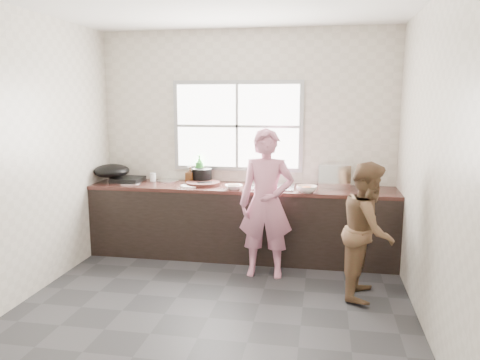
% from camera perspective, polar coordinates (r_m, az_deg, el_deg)
% --- Properties ---
extents(floor, '(3.60, 3.20, 0.01)m').
position_cam_1_polar(floor, '(4.57, -2.76, -14.53)').
color(floor, '#2C2C2F').
rests_on(floor, ground).
extents(ceiling, '(3.60, 3.20, 0.01)m').
position_cam_1_polar(ceiling, '(4.24, -3.09, 21.04)').
color(ceiling, silver).
rests_on(ceiling, wall_back).
extents(wall_back, '(3.60, 0.01, 2.70)m').
position_cam_1_polar(wall_back, '(5.76, 0.70, 4.60)').
color(wall_back, beige).
rests_on(wall_back, ground).
extents(wall_left, '(0.01, 3.20, 2.70)m').
position_cam_1_polar(wall_left, '(4.93, -23.86, 2.82)').
color(wall_left, silver).
rests_on(wall_left, ground).
extents(wall_right, '(0.01, 3.20, 2.70)m').
position_cam_1_polar(wall_right, '(4.18, 21.99, 1.81)').
color(wall_right, beige).
rests_on(wall_right, ground).
extents(wall_front, '(3.60, 0.01, 2.70)m').
position_cam_1_polar(wall_front, '(2.68, -10.68, -1.86)').
color(wall_front, beige).
rests_on(wall_front, ground).
extents(cabinet, '(3.60, 0.62, 0.82)m').
position_cam_1_polar(cabinet, '(5.62, 0.15, -5.28)').
color(cabinet, black).
rests_on(cabinet, floor).
extents(countertop, '(3.60, 0.64, 0.04)m').
position_cam_1_polar(countertop, '(5.53, 0.15, -0.98)').
color(countertop, '#341A15').
rests_on(countertop, cabinet).
extents(sink, '(0.55, 0.45, 0.02)m').
position_cam_1_polar(sink, '(5.47, 3.76, -0.84)').
color(sink, silver).
rests_on(sink, countertop).
extents(faucet, '(0.02, 0.02, 0.30)m').
position_cam_1_polar(faucet, '(5.64, 4.01, 0.98)').
color(faucet, silver).
rests_on(faucet, countertop).
extents(window_frame, '(1.60, 0.05, 1.10)m').
position_cam_1_polar(window_frame, '(5.75, -0.31, 6.59)').
color(window_frame, '#9EA0A5').
rests_on(window_frame, wall_back).
extents(window_glazing, '(1.50, 0.01, 1.00)m').
position_cam_1_polar(window_glazing, '(5.72, -0.36, 6.57)').
color(window_glazing, white).
rests_on(window_glazing, window_frame).
extents(woman, '(0.54, 0.36, 1.48)m').
position_cam_1_polar(woman, '(4.96, 3.23, -3.47)').
color(woman, pink).
rests_on(woman, floor).
extents(person_side, '(0.60, 0.72, 1.31)m').
position_cam_1_polar(person_side, '(4.62, 15.35, -5.91)').
color(person_side, brown).
rests_on(person_side, floor).
extents(cutting_board, '(0.54, 0.54, 0.04)m').
position_cam_1_polar(cutting_board, '(5.61, -4.54, -0.42)').
color(cutting_board, '#331813').
rests_on(cutting_board, countertop).
extents(cleaver, '(0.20, 0.16, 0.01)m').
position_cam_1_polar(cleaver, '(5.54, -4.33, -0.31)').
color(cleaver, '#B8BCBF').
rests_on(cleaver, cutting_board).
extents(bowl_mince, '(0.25, 0.25, 0.05)m').
position_cam_1_polar(bowl_mince, '(5.35, -0.76, -0.85)').
color(bowl_mince, white).
rests_on(bowl_mince, countertop).
extents(bowl_crabs, '(0.20, 0.20, 0.06)m').
position_cam_1_polar(bowl_crabs, '(5.23, 8.13, -1.16)').
color(bowl_crabs, white).
rests_on(bowl_crabs, countertop).
extents(bowl_held, '(0.25, 0.25, 0.07)m').
position_cam_1_polar(bowl_held, '(5.32, 3.59, -0.85)').
color(bowl_held, silver).
rests_on(bowl_held, countertop).
extents(black_pot, '(0.32, 0.32, 0.18)m').
position_cam_1_polar(black_pot, '(5.76, -4.65, 0.53)').
color(black_pot, black).
rests_on(black_pot, countertop).
extents(plate_food, '(0.28, 0.28, 0.02)m').
position_cam_1_polar(plate_food, '(5.52, -6.10, -0.73)').
color(plate_food, white).
rests_on(plate_food, countertop).
extents(bottle_green, '(0.16, 0.16, 0.34)m').
position_cam_1_polar(bottle_green, '(5.84, -4.95, 1.46)').
color(bottle_green, '#2C852B').
rests_on(bottle_green, countertop).
extents(bottle_brown_tall, '(0.11, 0.11, 0.19)m').
position_cam_1_polar(bottle_brown_tall, '(5.75, -6.09, 0.55)').
color(bottle_brown_tall, '#462911').
rests_on(bottle_brown_tall, countertop).
extents(bottle_brown_short, '(0.15, 0.15, 0.17)m').
position_cam_1_polar(bottle_brown_short, '(5.84, -4.44, 0.61)').
color(bottle_brown_short, '#472211').
rests_on(bottle_brown_short, countertop).
extents(glass_jar, '(0.08, 0.08, 0.10)m').
position_cam_1_polar(glass_jar, '(5.95, -10.57, 0.35)').
color(glass_jar, white).
rests_on(glass_jar, countertop).
extents(burner, '(0.35, 0.35, 0.05)m').
position_cam_1_polar(burner, '(5.99, -13.50, 0.05)').
color(burner, black).
rests_on(burner, countertop).
extents(wok, '(0.50, 0.50, 0.16)m').
position_cam_1_polar(wok, '(5.98, -15.39, 1.08)').
color(wok, black).
rests_on(wok, burner).
extents(dish_rack, '(0.37, 0.26, 0.27)m').
position_cam_1_polar(dish_rack, '(5.57, 11.41, 0.55)').
color(dish_rack, white).
rests_on(dish_rack, countertop).
extents(pot_lid_left, '(0.33, 0.33, 0.01)m').
position_cam_1_polar(pot_lid_left, '(5.86, -13.26, -0.36)').
color(pot_lid_left, '#BABDC1').
rests_on(pot_lid_left, countertop).
extents(pot_lid_right, '(0.36, 0.36, 0.01)m').
position_cam_1_polar(pot_lid_right, '(5.93, -8.74, -0.07)').
color(pot_lid_right, silver).
rests_on(pot_lid_right, countertop).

